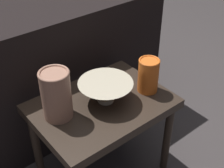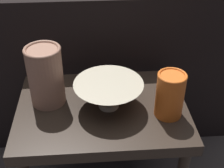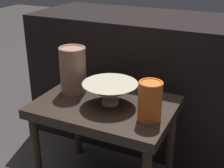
{
  "view_description": "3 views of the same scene",
  "coord_description": "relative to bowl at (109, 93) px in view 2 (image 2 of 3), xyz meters",
  "views": [
    {
      "loc": [
        -0.6,
        -0.8,
        1.23
      ],
      "look_at": [
        0.06,
        0.0,
        0.49
      ],
      "focal_mm": 50.0,
      "sensor_mm": 36.0,
      "label": 1
    },
    {
      "loc": [
        -0.03,
        -0.81,
        1.07
      ],
      "look_at": [
        0.03,
        -0.01,
        0.52
      ],
      "focal_mm": 50.0,
      "sensor_mm": 36.0,
      "label": 2
    },
    {
      "loc": [
        0.52,
        -1.02,
        1.0
      ],
      "look_at": [
        0.02,
        0.01,
        0.51
      ],
      "focal_mm": 50.0,
      "sensor_mm": 36.0,
      "label": 3
    }
  ],
  "objects": [
    {
      "name": "vase_colorful_right",
      "position": [
        0.19,
        -0.05,
        0.02
      ],
      "size": [
        0.09,
        0.09,
        0.15
      ],
      "color": "orange",
      "rests_on": "table"
    },
    {
      "name": "couch_backdrop",
      "position": [
        -0.02,
        0.51,
        -0.13
      ],
      "size": [
        1.23,
        0.5,
        0.69
      ],
      "color": "black",
      "rests_on": "ground_plane"
    },
    {
      "name": "table",
      "position": [
        -0.02,
        0.0,
        -0.11
      ],
      "size": [
        0.56,
        0.41,
        0.43
      ],
      "color": "#2D231C",
      "rests_on": "ground_plane"
    },
    {
      "name": "bowl",
      "position": [
        0.0,
        0.0,
        0.0
      ],
      "size": [
        0.22,
        0.22,
        0.09
      ],
      "color": "#B2A88E",
      "rests_on": "table"
    },
    {
      "name": "vase_textured_left",
      "position": [
        -0.2,
        0.04,
        0.05
      ],
      "size": [
        0.12,
        0.12,
        0.2
      ],
      "color": "#996B56",
      "rests_on": "table"
    }
  ]
}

